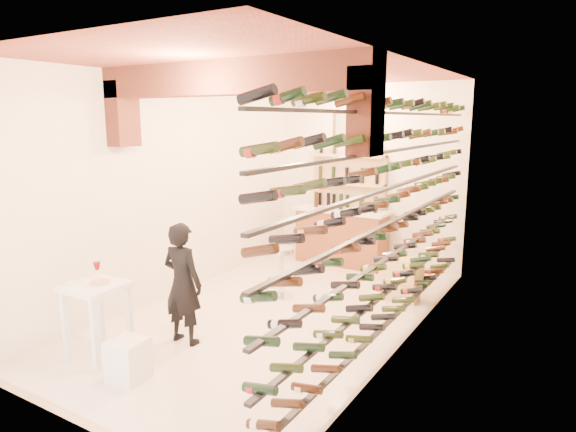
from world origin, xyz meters
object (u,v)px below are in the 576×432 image
Objects in this scene: person at (183,283)px; crate_lower at (401,290)px; back_counter at (341,235)px; tasting_table at (96,297)px; wine_rack at (389,212)px; white_stool at (128,360)px; chrome_barstool at (281,269)px.

person is 3.24m from crate_lower.
back_counter is 1.66× the size of tasting_table.
tasting_table is (-2.53, -2.06, -0.86)m from wine_rack.
white_stool is (0.67, -0.18, -0.48)m from tasting_table.
tasting_table reaches higher than chrome_barstool.
white_stool is at bearing -16.14° from tasting_table.
person is 1.90m from chrome_barstool.
tasting_table reaches higher than crate_lower.
tasting_table is 2.38× the size of white_stool.
chrome_barstool is at bearing 74.11° from tasting_table.
white_stool is 2.84m from chrome_barstool.
person reaches higher than crate_lower.
tasting_table is at bearing -140.89° from wine_rack.
wine_rack reaches higher than chrome_barstool.
white_stool is at bearing -129.78° from wine_rack.
back_counter is 2.27× the size of chrome_barstool.
wine_rack is 7.62× the size of chrome_barstool.
person reaches higher than white_stool.
white_stool is (-1.86, -2.24, -1.33)m from wine_rack.
chrome_barstool is 1.49× the size of crate_lower.
person is at bearing -122.38° from crate_lower.
back_counter is 2.06m from chrome_barstool.
chrome_barstool is 1.77m from crate_lower.
crate_lower is at bearing 66.61° from white_stool.
tasting_table is 4.17m from crate_lower.
crate_lower is (1.71, 2.69, -0.57)m from person.
crate_lower is at bearing -38.67° from back_counter.
tasting_table is 0.94m from person.
back_counter reaches higher than chrome_barstool.
wine_rack is 3.35× the size of back_counter.
crate_lower is at bearing -123.73° from person.
back_counter is at bearing 89.63° from white_stool.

